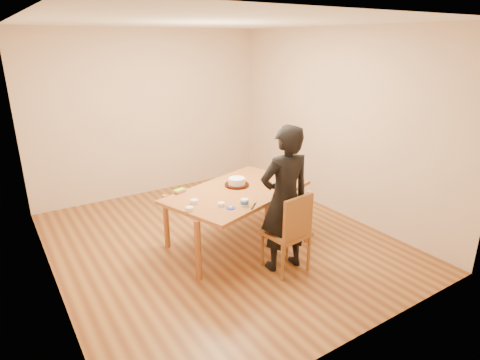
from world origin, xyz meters
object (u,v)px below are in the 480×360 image
dining_table (238,192)px  cake (237,181)px  dining_chair (286,233)px  cake_plate (237,185)px  person (285,199)px

dining_table → cake: 0.18m
dining_chair → cake_plate: (-0.07, 0.92, 0.31)m
dining_chair → person: size_ratio=0.26×
dining_table → dining_chair: (0.15, -0.78, -0.28)m
dining_chair → cake: 0.99m
cake → person: (0.07, -0.87, 0.03)m
person → cake: bearing=-78.4°
cake_plate → person: 0.88m
dining_table → cake: size_ratio=8.10×
dining_table → cake: cake is taller
cake_plate → cake: (0.00, 0.00, 0.05)m
cake_plate → cake: 0.05m
dining_chair → cake_plate: 0.97m
dining_table → person: size_ratio=1.04×
dining_table → dining_chair: bearing=-96.8°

